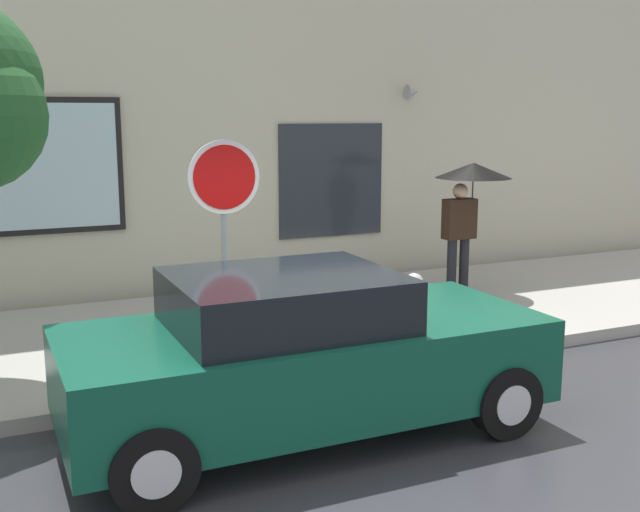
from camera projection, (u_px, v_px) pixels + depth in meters
name	position (u px, v px, depth m)	size (l,w,h in m)	color
ground_plane	(317.00, 431.00, 6.72)	(60.00, 60.00, 0.00)	#333338
sidewalk	(217.00, 335.00, 9.39)	(20.00, 4.00, 0.15)	#A3A099
building_facade	(160.00, 62.00, 10.99)	(20.00, 0.67, 7.00)	beige
parked_car	(303.00, 355.00, 6.57)	(4.14, 1.84, 1.44)	#0F4C38
fire_hydrant	(413.00, 304.00, 9.12)	(0.30, 0.44, 0.74)	white
pedestrian_with_umbrella	(469.00, 187.00, 10.98)	(1.10, 1.10, 1.91)	black
stop_sign	(225.00, 207.00, 7.86)	(0.76, 0.10, 2.35)	gray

